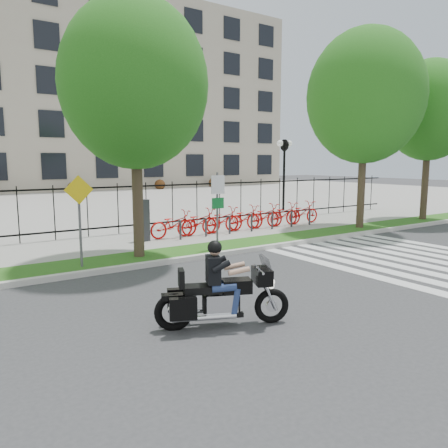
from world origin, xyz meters
TOP-DOWN VIEW (x-y plane):
  - ground at (0.00, 0.00)m, footprint 120.00×120.00m
  - curb at (0.00, 4.10)m, footprint 60.00×0.20m
  - grass_verge at (0.00, 4.95)m, footprint 60.00×1.50m
  - sidewalk at (0.00, 7.45)m, footprint 60.00×3.50m
  - plaza at (0.00, 25.00)m, footprint 80.00×34.00m
  - crosswalk_stripes at (4.83, 0.00)m, footprint 5.70×8.00m
  - iron_fence at (0.00, 9.20)m, footprint 30.00×0.06m
  - office_building at (0.00, 44.92)m, footprint 60.00×21.90m
  - lamp_post_right at (10.00, 12.00)m, footprint 1.06×0.70m
  - street_tree_1 at (-2.17, 4.95)m, footprint 4.26×4.26m
  - street_tree_2 at (8.08, 4.95)m, footprint 4.85×4.85m
  - street_tree_3 at (12.88, 4.95)m, footprint 4.17×4.17m
  - bike_share_station at (3.44, 7.20)m, footprint 8.94×0.88m
  - sign_pole_regulatory at (0.44, 4.58)m, footprint 0.50×0.09m
  - sign_pole_warning at (-4.01, 4.58)m, footprint 0.78×0.09m
  - motorcycle_rider at (-3.05, -0.84)m, footprint 2.36×1.32m

SIDE VIEW (x-z plane):
  - ground at x=0.00m, z-range 0.00..0.00m
  - crosswalk_stripes at x=4.83m, z-range 0.00..0.01m
  - plaza at x=0.00m, z-range 0.00..0.10m
  - curb at x=0.00m, z-range 0.00..0.15m
  - grass_verge at x=0.00m, z-range 0.00..0.15m
  - sidewalk at x=0.00m, z-range 0.00..0.15m
  - motorcycle_rider at x=-3.05m, z-range -0.32..1.61m
  - bike_share_station at x=3.44m, z-range -0.09..1.41m
  - iron_fence at x=0.00m, z-range 0.15..2.15m
  - sign_pole_regulatory at x=0.44m, z-range 0.49..2.99m
  - sign_pole_warning at x=-4.01m, z-range 0.50..2.99m
  - lamp_post_right at x=10.00m, z-range 1.08..5.33m
  - street_tree_1 at x=-2.17m, z-range 1.44..8.94m
  - street_tree_3 at x=12.88m, z-range 1.56..9.21m
  - street_tree_2 at x=8.08m, z-range 1.51..9.82m
  - office_building at x=0.00m, z-range -0.11..20.04m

